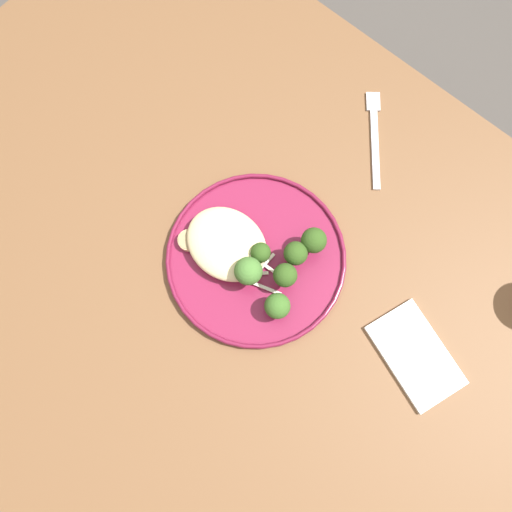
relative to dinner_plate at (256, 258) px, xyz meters
The scene contains 22 objects.
ground 0.75m from the dinner_plate, 106.61° to the left, with size 6.00×6.00×0.00m, color #47423D.
wooden_dining_table 0.10m from the dinner_plate, 106.61° to the left, with size 1.40×1.00×0.74m.
dinner_plate is the anchor object (origin of this frame).
noodle_bed 0.05m from the dinner_plate, 20.60° to the left, with size 0.14×0.11×0.04m.
seared_scallop_large_seared 0.05m from the dinner_plate, 20.23° to the left, with size 0.03×0.03×0.01m.
seared_scallop_tilted_round 0.03m from the dinner_plate, 24.98° to the right, with size 0.03×0.03×0.02m.
seared_scallop_tiny_bay 0.11m from the dinner_plate, 27.64° to the left, with size 0.04×0.04×0.01m.
seared_scallop_half_hidden 0.08m from the dinner_plate, 24.56° to the left, with size 0.03×0.03×0.02m.
seared_scallop_left_edge 0.06m from the dinner_plate, 57.28° to the left, with size 0.02×0.02×0.01m.
seared_scallop_center_golden 0.06m from the dinner_plate, 21.35° to the right, with size 0.03×0.03×0.02m.
broccoli_floret_rear_charred 0.10m from the dinner_plate, 128.35° to the right, with size 0.04×0.04×0.06m.
broccoli_floret_small_sprig 0.05m from the dinner_plate, 107.83° to the left, with size 0.04×0.04×0.06m.
broccoli_floret_center_pile 0.04m from the dinner_plate, 152.20° to the right, with size 0.03×0.03×0.05m.
broccoli_floret_left_leaning 0.09m from the dinner_plate, 152.73° to the left, with size 0.04×0.04×0.05m.
broccoli_floret_front_edge 0.07m from the dinner_plate, 142.18° to the right, with size 0.04×0.04×0.06m.
broccoli_floret_tall_stalk 0.07m from the dinner_plate, behind, with size 0.04×0.04×0.06m.
onion_sliver_short_strip 0.03m from the dinner_plate, 106.89° to the left, with size 0.05×0.01×0.00m, color silver.
onion_sliver_long_sliver 0.05m from the dinner_plate, 148.89° to the left, with size 0.05×0.01×0.00m, color silver.
onion_sliver_pale_crescent 0.02m from the dinner_plate, behind, with size 0.05×0.01×0.00m, color silver.
onion_sliver_curled_piece 0.04m from the dinner_plate, behind, with size 0.04×0.01×0.00m, color silver.
dinner_fork 0.30m from the dinner_plate, 91.78° to the right, with size 0.13×0.15×0.00m.
folded_napkin 0.29m from the dinner_plate, behind, with size 0.15×0.09×0.01m, color white.
Camera 1 is at (-0.12, 0.11, 1.51)m, focal length 34.36 mm.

